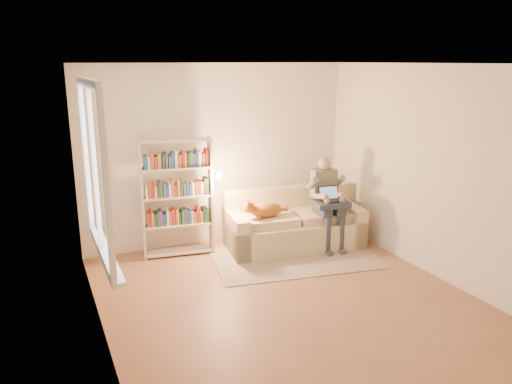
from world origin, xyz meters
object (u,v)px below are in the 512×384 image
cat (265,209)px  person (327,197)px  sofa (293,226)px  bookshelf (177,192)px  laptop (326,197)px

cat → person: bearing=-1.5°
sofa → bookshelf: 1.75m
sofa → person: 0.65m
laptop → person: bearing=59.0°
person → sofa: bearing=161.8°
laptop → bookshelf: bearing=169.1°
cat → sofa: bearing=14.7°
sofa → person: (0.43, -0.21, 0.45)m
person → laptop: person is taller
person → bookshelf: 2.12m
sofa → laptop: laptop is taller
cat → laptop: (0.83, -0.24, 0.14)m
person → cat: 0.93m
person → bookshelf: (-2.03, 0.57, 0.16)m
sofa → bookshelf: bookshelf is taller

